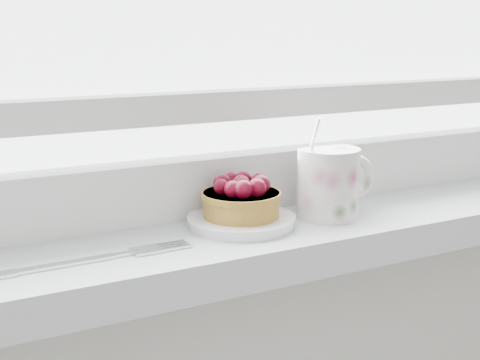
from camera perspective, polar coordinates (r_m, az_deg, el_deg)
saucer at (r=0.76m, az=0.10°, el=-3.53°), size 0.12×0.12×0.01m
raspberry_tart at (r=0.75m, az=0.13°, el=-1.54°), size 0.09×0.09×0.05m
floral_mug at (r=0.80m, az=7.70°, el=-0.11°), size 0.11×0.08×0.12m
fork at (r=0.67m, az=-12.11°, el=-6.57°), size 0.19×0.02×0.00m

